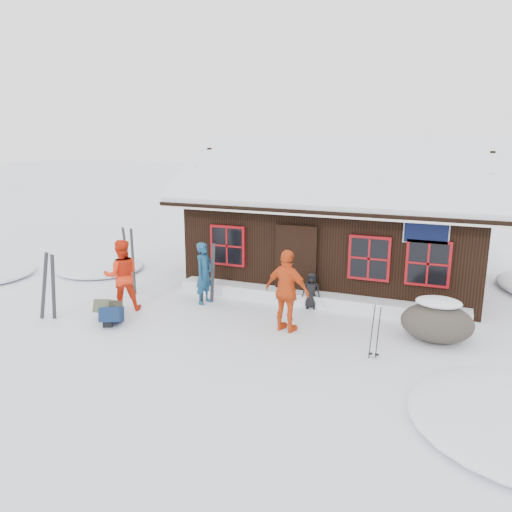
% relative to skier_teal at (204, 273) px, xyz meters
% --- Properties ---
extents(ground, '(120.00, 120.00, 0.00)m').
position_rel_skier_teal_xyz_m(ground, '(1.28, -1.34, -0.82)').
color(ground, white).
rests_on(ground, ground).
extents(mountain_hut, '(8.90, 6.09, 4.42)m').
position_rel_skier_teal_xyz_m(mountain_hut, '(2.78, 3.64, 0.75)').
color(mountain_hut, black).
rests_on(mountain_hut, ground).
extents(snow_drift, '(7.60, 0.60, 0.35)m').
position_rel_skier_teal_xyz_m(snow_drift, '(2.78, 0.91, -0.65)').
color(snow_drift, white).
rests_on(snow_drift, ground).
extents(snow_mounds, '(20.60, 13.20, 0.48)m').
position_rel_skier_teal_xyz_m(snow_mounds, '(2.93, 0.52, -0.82)').
color(snow_mounds, white).
rests_on(snow_mounds, ground).
extents(skier_teal, '(0.47, 0.65, 1.64)m').
position_rel_skier_teal_xyz_m(skier_teal, '(0.00, 0.00, 0.00)').
color(skier_teal, navy).
rests_on(skier_teal, ground).
extents(skier_orange_left, '(1.13, 1.09, 1.83)m').
position_rel_skier_teal_xyz_m(skier_orange_left, '(-1.68, -1.24, 0.09)').
color(skier_orange_left, red).
rests_on(skier_orange_left, ground).
extents(skier_orange_right, '(1.18, 0.70, 1.89)m').
position_rel_skier_teal_xyz_m(skier_orange_right, '(2.63, -1.03, 0.12)').
color(skier_orange_right, '#D74816').
rests_on(skier_orange_right, ground).
extents(skier_crouched, '(0.51, 0.38, 0.94)m').
position_rel_skier_teal_xyz_m(skier_crouched, '(2.72, 0.66, -0.35)').
color(skier_crouched, black).
rests_on(skier_crouched, ground).
extents(boulder, '(1.53, 1.14, 0.89)m').
position_rel_skier_teal_xyz_m(boulder, '(5.81, -0.39, -0.37)').
color(boulder, '#433D36').
rests_on(boulder, ground).
extents(ski_pair_left, '(0.62, 0.15, 1.71)m').
position_rel_skier_teal_xyz_m(ski_pair_left, '(-2.90, -2.44, -0.02)').
color(ski_pair_left, black).
rests_on(ski_pair_left, ground).
extents(ski_pair_mid, '(0.53, 0.27, 1.89)m').
position_rel_skier_teal_xyz_m(ski_pair_mid, '(-2.38, 0.09, 0.07)').
color(ski_pair_mid, black).
rests_on(ski_pair_mid, ground).
extents(ski_pair_right, '(0.41, 0.23, 1.66)m').
position_rel_skier_teal_xyz_m(ski_pair_right, '(0.05, 0.09, -0.04)').
color(ski_pair_right, black).
rests_on(ski_pair_right, ground).
extents(ski_poles, '(0.20, 0.10, 1.14)m').
position_rel_skier_teal_xyz_m(ski_poles, '(4.70, -1.74, -0.29)').
color(ski_poles, black).
rests_on(ski_poles, ground).
extents(backpack_blue, '(0.70, 0.77, 0.34)m').
position_rel_skier_teal_xyz_m(backpack_blue, '(-1.31, -2.20, -0.65)').
color(backpack_blue, '#102244').
rests_on(backpack_blue, ground).
extents(backpack_olive, '(0.46, 0.60, 0.32)m').
position_rel_skier_teal_xyz_m(backpack_olive, '(-1.77, -1.74, -0.66)').
color(backpack_olive, '#464934').
rests_on(backpack_olive, ground).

